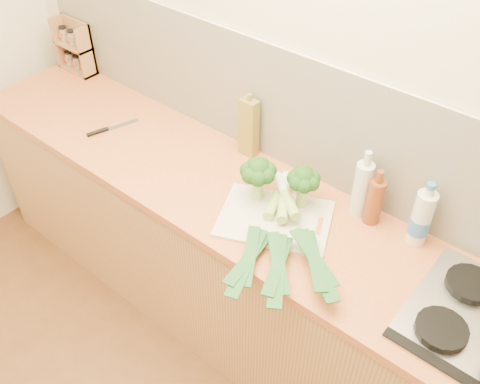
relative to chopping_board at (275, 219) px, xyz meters
The scene contains 14 objects.
room_shell 0.44m from the chopping_board, 113.61° to the left, with size 3.50×3.50×3.50m.
counter 0.48m from the chopping_board, 165.98° to the left, with size 3.20×0.62×0.90m.
chopping_board is the anchor object (origin of this frame).
broccoli_left 0.20m from the chopping_board, 158.64° to the left, with size 0.15×0.15×0.20m.
broccoli_right 0.19m from the chopping_board, 73.83° to the left, with size 0.13×0.13×0.19m.
leek_front 0.04m from the chopping_board, 112.42° to the right, with size 0.28×0.66×0.04m.
leek_mid 0.08m from the chopping_board, 28.51° to the right, with size 0.41×0.60×0.04m.
leek_back 0.12m from the chopping_board, ahead, with size 0.56×0.44×0.04m.
chefs_knife 1.01m from the chopping_board, behind, with size 0.10×0.26×0.02m.
spice_rack 1.62m from the chopping_board, behind, with size 0.24×0.10×0.29m.
oil_tin 0.47m from the chopping_board, 142.37° to the left, with size 0.08×0.05×0.31m.
glass_bottle 0.36m from the chopping_board, 47.51° to the left, with size 0.07×0.07×0.30m.
amber_bottle 0.39m from the chopping_board, 38.99° to the left, with size 0.06×0.06×0.25m.
water_bottle 0.55m from the chopping_board, 27.78° to the left, with size 0.08×0.08×0.26m.
Camera 1 is at (1.01, -0.10, 2.38)m, focal length 40.00 mm.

